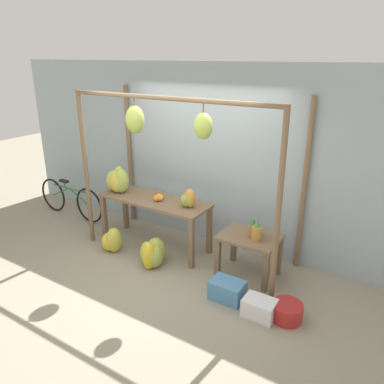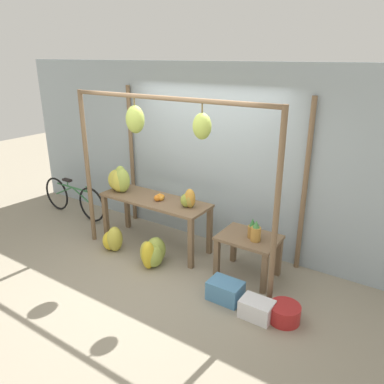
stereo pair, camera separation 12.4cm
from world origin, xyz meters
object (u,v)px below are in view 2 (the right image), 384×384
(pineapple_cluster, at_px, (254,231))
(fruit_crate_purple, at_px, (257,309))
(papaya_pile, at_px, (189,199))
(fruit_crate_white, at_px, (225,291))
(banana_pile_ground_left, at_px, (113,240))
(banana_pile_on_table, at_px, (119,180))
(orange_pile, at_px, (160,197))
(banana_pile_ground_right, at_px, (152,253))
(parked_bicycle, at_px, (73,198))
(blue_bucket, at_px, (284,313))

(pineapple_cluster, distance_m, fruit_crate_purple, 1.01)
(papaya_pile, bearing_deg, fruit_crate_white, -33.68)
(banana_pile_ground_left, height_order, papaya_pile, papaya_pile)
(banana_pile_on_table, distance_m, orange_pile, 0.79)
(banana_pile_on_table, distance_m, banana_pile_ground_right, 1.37)
(papaya_pile, bearing_deg, banana_pile_ground_right, -121.12)
(banana_pile_on_table, xyz_separation_m, papaya_pile, (1.32, 0.05, -0.06))
(banana_pile_ground_left, relative_size, parked_bicycle, 0.24)
(banana_pile_ground_left, height_order, fruit_crate_purple, banana_pile_ground_left)
(banana_pile_on_table, relative_size, parked_bicycle, 0.28)
(pineapple_cluster, xyz_separation_m, banana_pile_ground_left, (-2.14, -0.47, -0.54))
(blue_bucket, height_order, fruit_crate_purple, fruit_crate_purple)
(banana_pile_ground_right, xyz_separation_m, parked_bicycle, (-2.39, 0.59, 0.15))
(pineapple_cluster, bearing_deg, fruit_crate_purple, -60.87)
(orange_pile, distance_m, pineapple_cluster, 1.59)
(banana_pile_ground_left, relative_size, fruit_crate_purple, 1.08)
(blue_bucket, bearing_deg, fruit_crate_white, -178.44)
(banana_pile_ground_left, bearing_deg, fruit_crate_purple, -5.30)
(banana_pile_ground_left, xyz_separation_m, papaya_pile, (1.10, 0.51, 0.75))
(pineapple_cluster, height_order, fruit_crate_white, pineapple_cluster)
(banana_pile_ground_left, distance_m, parked_bicycle, 1.71)
(orange_pile, distance_m, banana_pile_ground_right, 0.86)
(orange_pile, xyz_separation_m, fruit_crate_white, (1.51, -0.64, -0.72))
(banana_pile_ground_left, bearing_deg, banana_pile_on_table, 116.01)
(banana_pile_ground_left, distance_m, banana_pile_ground_right, 0.79)
(parked_bicycle, bearing_deg, papaya_pile, -1.69)
(banana_pile_on_table, bearing_deg, parked_bicycle, 174.50)
(fruit_crate_white, height_order, parked_bicycle, parked_bicycle)
(fruit_crate_white, bearing_deg, parked_bicycle, 168.79)
(fruit_crate_white, height_order, papaya_pile, papaya_pile)
(orange_pile, height_order, fruit_crate_purple, orange_pile)
(banana_pile_on_table, bearing_deg, fruit_crate_white, -14.53)
(banana_pile_ground_right, bearing_deg, orange_pile, 114.87)
(fruit_crate_white, xyz_separation_m, parked_bicycle, (-3.66, 0.73, 0.22))
(pineapple_cluster, relative_size, fruit_crate_purple, 0.76)
(pineapple_cluster, xyz_separation_m, fruit_crate_white, (-0.08, -0.61, -0.60))
(pineapple_cluster, bearing_deg, blue_bucket, -40.58)
(banana_pile_ground_left, distance_m, blue_bucket, 2.83)
(fruit_crate_white, bearing_deg, banana_pile_ground_left, 176.20)
(orange_pile, height_order, blue_bucket, orange_pile)
(fruit_crate_white, distance_m, parked_bicycle, 3.74)
(orange_pile, bearing_deg, banana_pile_ground_right, -65.13)
(parked_bicycle, bearing_deg, fruit_crate_white, -11.21)
(banana_pile_ground_left, bearing_deg, banana_pile_ground_right, -0.01)
(banana_pile_ground_right, height_order, fruit_crate_purple, banana_pile_ground_right)
(banana_pile_on_table, distance_m, blue_bucket, 3.23)
(banana_pile_on_table, xyz_separation_m, fruit_crate_white, (2.29, -0.59, -0.87))
(papaya_pile, bearing_deg, fruit_crate_purple, -27.36)
(banana_pile_ground_left, relative_size, blue_bucket, 1.12)
(orange_pile, relative_size, fruit_crate_purple, 0.50)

